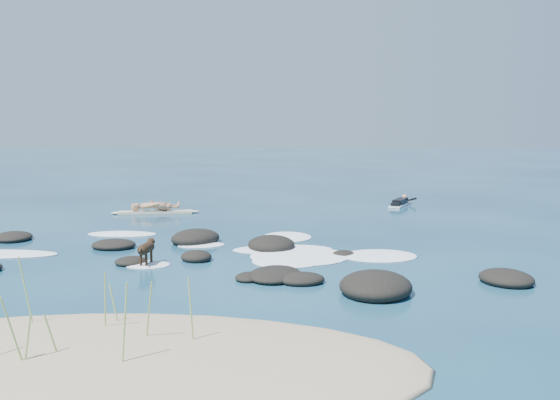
{
  "coord_description": "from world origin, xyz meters",
  "views": [
    {
      "loc": [
        2.85,
        -16.45,
        3.31
      ],
      "look_at": [
        1.67,
        4.0,
        0.9
      ],
      "focal_mm": 40.0,
      "sensor_mm": 36.0,
      "label": 1
    }
  ],
  "objects": [
    {
      "name": "reef_rocks",
      "position": [
        -0.83,
        -2.27,
        0.11
      ],
      "size": [
        15.05,
        7.64,
        0.57
      ],
      "color": "black",
      "rests_on": "ground"
    },
    {
      "name": "standing_surfer_rig",
      "position": [
        -3.29,
        6.92,
        0.75
      ],
      "size": [
        3.34,
        1.09,
        1.91
      ],
      "rotation": [
        0.0,
        0.0,
        0.19
      ],
      "color": "beige",
      "rests_on": "ground"
    },
    {
      "name": "paddling_surfer_rig",
      "position": [
        6.43,
        9.9,
        0.14
      ],
      "size": [
        1.39,
        2.27,
        0.4
      ],
      "rotation": [
        0.0,
        0.0,
        1.19
      ],
      "color": "white",
      "rests_on": "ground"
    },
    {
      "name": "dune_grass",
      "position": [
        -0.46,
        -8.11,
        0.64
      ],
      "size": [
        2.94,
        1.98,
        1.22
      ],
      "color": "#87AA52",
      "rests_on": "ground"
    },
    {
      "name": "sand_dune",
      "position": [
        0.0,
        -8.2,
        0.0
      ],
      "size": [
        9.0,
        4.4,
        0.6
      ],
      "primitive_type": "ellipsoid",
      "color": "#9E8966",
      "rests_on": "ground"
    },
    {
      "name": "dog",
      "position": [
        -1.18,
        -2.02,
        0.43
      ],
      "size": [
        0.3,
        1.02,
        0.65
      ],
      "rotation": [
        0.0,
        0.0,
        1.5
      ],
      "color": "black",
      "rests_on": "ground"
    },
    {
      "name": "ground",
      "position": [
        0.0,
        0.0,
        0.0
      ],
      "size": [
        160.0,
        160.0,
        0.0
      ],
      "primitive_type": "plane",
      "color": "#0A2642",
      "rests_on": "ground"
    },
    {
      "name": "breaking_foam",
      "position": [
        0.24,
        -0.42,
        0.01
      ],
      "size": [
        13.09,
        7.63,
        0.12
      ],
      "color": "white",
      "rests_on": "ground"
    }
  ]
}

